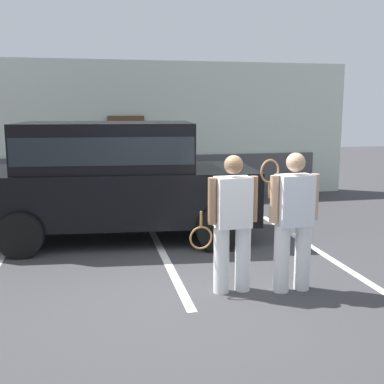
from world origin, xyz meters
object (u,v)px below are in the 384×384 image
parked_suv (116,175)px  tennis_player_man (232,222)px  potted_plant_by_porch (230,186)px  tennis_player_woman (293,220)px

parked_suv → tennis_player_man: parked_suv is taller
tennis_player_man → potted_plant_by_porch: bearing=-109.4°
parked_suv → potted_plant_by_porch: bearing=49.4°
parked_suv → tennis_player_woman: (2.03, -2.94, -0.23)m
parked_suv → potted_plant_by_porch: (2.93, 2.84, -0.77)m
tennis_player_man → potted_plant_by_porch: (1.66, 5.66, -0.52)m
tennis_player_woman → parked_suv: bearing=-58.8°
parked_suv → potted_plant_by_porch: parked_suv is taller
tennis_player_man → potted_plant_by_porch: tennis_player_man is taller
parked_suv → tennis_player_man: size_ratio=2.74×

